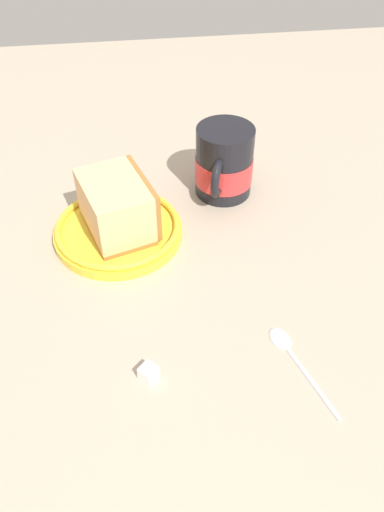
# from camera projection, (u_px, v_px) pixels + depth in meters

# --- Properties ---
(ground_plane) EXTENTS (1.38, 1.38, 0.04)m
(ground_plane) POSITION_uv_depth(u_px,v_px,m) (169.00, 274.00, 0.63)
(ground_plane) COLOR tan
(small_plate) EXTENTS (0.16, 0.16, 0.02)m
(small_plate) POSITION_uv_depth(u_px,v_px,m) (118.00, 230.00, 0.64)
(small_plate) COLOR yellow
(small_plate) RESTS_ON ground_plane
(cake_slice) EXTENTS (0.10, 0.12, 0.07)m
(cake_slice) POSITION_uv_depth(u_px,v_px,m) (117.00, 206.00, 0.62)
(cake_slice) COLOR #9E662D
(cake_slice) RESTS_ON small_plate
(tea_mug) EXTENTS (0.08, 0.10, 0.10)m
(tea_mug) POSITION_uv_depth(u_px,v_px,m) (224.00, 164.00, 0.69)
(tea_mug) COLOR black
(tea_mug) RESTS_ON ground_plane
(teaspoon) EXTENTS (0.05, 0.12, 0.01)m
(teaspoon) POSITION_uv_depth(u_px,v_px,m) (290.00, 350.00, 0.52)
(teaspoon) COLOR silver
(teaspoon) RESTS_ON ground_plane
(sugar_cube) EXTENTS (0.02, 0.02, 0.02)m
(sugar_cube) POSITION_uv_depth(u_px,v_px,m) (149.00, 373.00, 0.50)
(sugar_cube) COLOR white
(sugar_cube) RESTS_ON ground_plane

